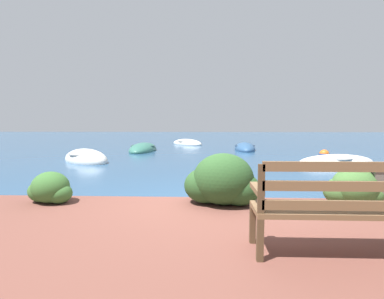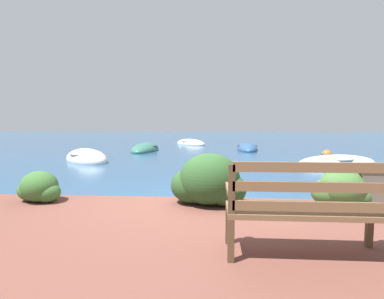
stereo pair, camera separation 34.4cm
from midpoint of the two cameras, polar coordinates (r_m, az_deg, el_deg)
ground_plane at (r=5.21m, az=2.59°, el=-11.42°), size 80.00×80.00×0.00m
park_bench at (r=3.11m, az=24.04°, el=-9.92°), size 1.50×0.48×0.93m
hedge_clump_far_left at (r=5.34m, az=-25.47°, el=-6.70°), size 0.73×0.53×0.50m
hedge_clump_left at (r=4.66m, az=5.27°, el=-6.26°), size 1.17×0.84×0.80m
hedge_clump_centre at (r=5.14m, az=28.49°, el=-6.79°), size 0.88×0.63×0.60m
rowboat_nearest at (r=11.75m, az=26.64°, el=-2.35°), size 3.04×1.65×0.61m
rowboat_mid at (r=12.05m, az=-18.70°, el=-1.79°), size 2.58×2.45×0.85m
rowboat_far at (r=15.85m, az=-8.28°, el=0.01°), size 1.29×3.41×0.72m
rowboat_outer at (r=16.27m, az=11.07°, el=0.10°), size 1.15×2.74×0.69m
rowboat_distant at (r=20.01m, az=0.22°, el=1.14°), size 2.66×2.79×0.64m
mooring_buoy at (r=14.43m, az=24.89°, el=-0.89°), size 0.46×0.46×0.42m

